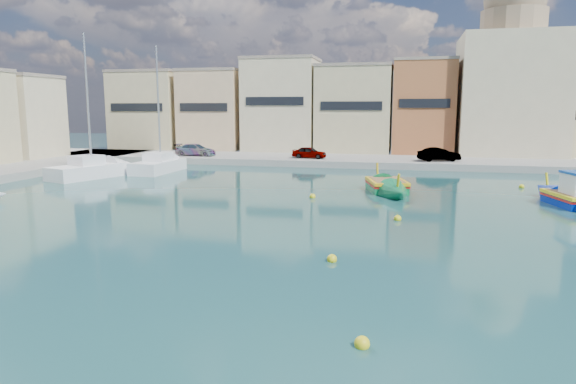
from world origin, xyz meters
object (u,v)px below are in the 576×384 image
(luzzu_green, at_px, (386,187))
(yacht_north, at_px, (168,165))
(luzzu_blue_cabin, at_px, (574,200))
(church_block, at_px, (510,78))
(yacht_midnorth, at_px, (107,170))

(luzzu_green, bearing_deg, yacht_north, 158.42)
(luzzu_green, bearing_deg, luzzu_blue_cabin, -15.25)
(luzzu_blue_cabin, bearing_deg, church_block, 88.04)
(yacht_north, bearing_deg, yacht_midnorth, -122.70)
(luzzu_blue_cabin, xyz_separation_m, yacht_north, (-29.28, 10.32, 0.08))
(church_block, relative_size, yacht_north, 1.71)
(luzzu_blue_cabin, relative_size, luzzu_green, 1.00)
(church_block, relative_size, luzzu_green, 2.20)
(luzzu_blue_cabin, distance_m, yacht_midnorth, 32.79)
(yacht_north, relative_size, yacht_midnorth, 0.95)
(yacht_north, bearing_deg, church_block, 28.62)
(luzzu_blue_cabin, relative_size, yacht_north, 0.77)
(yacht_north, xyz_separation_m, yacht_midnorth, (-3.03, -4.72, 0.02))
(church_block, bearing_deg, yacht_midnorth, -147.46)
(church_block, bearing_deg, yacht_north, -151.38)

